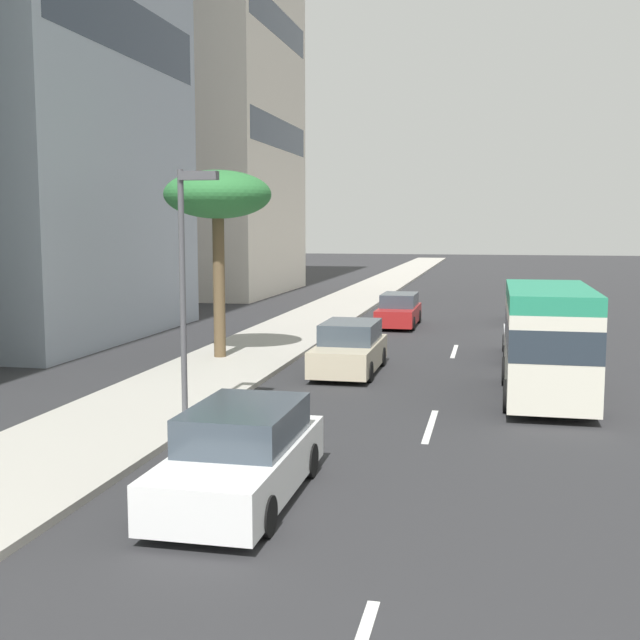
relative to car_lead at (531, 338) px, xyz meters
name	(u,v)px	position (x,y,z in m)	size (l,w,h in m)	color
ground_plane	(459,337)	(5.15, 2.73, -0.75)	(198.00, 198.00, 0.00)	#2D2D30
sidewalk_right	(293,330)	(5.15, 10.03, -0.68)	(162.00, 3.96, 0.15)	#B2ADA3
lane_stripe_mid	(430,426)	(-10.52, 2.73, -0.75)	(3.20, 0.16, 0.01)	silver
lane_stripe_far	(454,351)	(1.05, 2.73, -0.75)	(3.20, 0.16, 0.01)	silver
car_lead	(531,338)	(0.00, 0.00, 0.00)	(4.48, 1.94, 1.59)	silver
car_second	(530,308)	(10.80, -0.40, 0.00)	(4.59, 1.92, 1.58)	white
minibus_third	(548,338)	(-6.89, -0.12, 0.93)	(6.17, 2.33, 3.07)	silver
car_fourth	(399,311)	(8.20, 5.67, -0.02)	(4.67, 1.79, 1.54)	#A51E1E
car_fifth	(350,349)	(-4.06, 5.83, 0.02)	(4.63, 1.91, 1.63)	beige
car_sixth	(242,456)	(-16.28, 5.53, 0.01)	(4.79, 1.96, 1.61)	white
palm_tree	(218,198)	(-2.82, 10.66, 4.90)	(3.68, 3.68, 6.45)	brown
street_lamp	(187,264)	(-11.60, 8.33, 3.08)	(0.24, 0.97, 5.85)	#4C4C51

